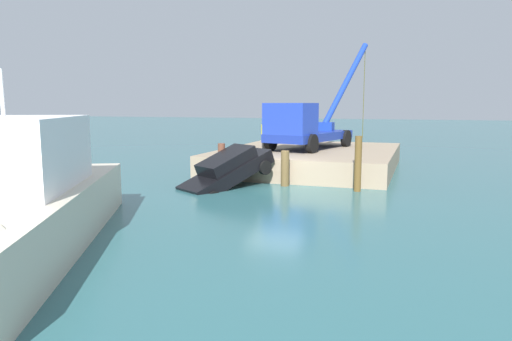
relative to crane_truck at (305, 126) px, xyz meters
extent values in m
plane|color=#2D6066|center=(6.24, 0.20, -2.45)|extent=(200.00, 200.00, 0.00)
cube|color=gray|center=(-0.57, 0.20, -1.89)|extent=(11.60, 9.39, 1.13)
cube|color=navy|center=(-0.70, 0.15, -0.60)|extent=(6.93, 4.01, 0.45)
cube|color=#1F39AF|center=(1.58, -0.41, 0.45)|extent=(2.35, 2.78, 1.65)
cylinder|color=black|center=(1.82, 0.83, -0.83)|extent=(1.04, 0.53, 1.00)
cylinder|color=black|center=(1.21, -1.62, -0.83)|extent=(1.04, 0.53, 1.00)
cylinder|color=black|center=(-2.61, 1.92, -0.83)|extent=(1.04, 0.53, 1.00)
cylinder|color=black|center=(-3.22, -0.52, -0.83)|extent=(1.04, 0.53, 1.00)
cylinder|color=#1938A5|center=(-4.64, 1.52, 2.55)|extent=(4.47, 2.23, 5.30)
cube|color=#1938A5|center=(-2.60, 0.62, -0.13)|extent=(1.00, 1.00, 0.50)
cylinder|color=#4C4C19|center=(-6.68, 2.41, 2.01)|extent=(0.04, 0.04, 6.15)
cylinder|color=#353535|center=(1.45, -1.91, -0.97)|extent=(0.28, 0.28, 0.72)
cylinder|color=yellow|center=(1.45, -1.91, -0.24)|extent=(0.34, 0.34, 0.72)
sphere|color=tan|center=(1.45, -1.91, 0.22)|extent=(0.21, 0.21, 0.21)
cube|color=black|center=(6.72, -1.95, -1.87)|extent=(4.51, 3.71, 2.10)
cube|color=black|center=(6.72, -1.95, -1.27)|extent=(2.87, 2.59, 1.33)
cylinder|color=black|center=(8.28, -1.87, -2.69)|extent=(0.82, 0.62, 0.83)
cylinder|color=black|center=(7.36, -3.38, -2.69)|extent=(0.82, 0.62, 0.83)
cylinder|color=black|center=(5.90, -0.41, -1.62)|extent=(0.82, 0.62, 0.83)
cylinder|color=black|center=(4.98, -1.91, -1.62)|extent=(0.82, 0.62, 0.83)
cube|color=beige|center=(17.24, -3.53, -2.15)|extent=(11.90, 8.53, 2.41)
cube|color=white|center=(16.73, -3.78, -0.03)|extent=(5.47, 4.84, 1.84)
cylinder|color=white|center=(16.73, -3.78, 1.49)|extent=(0.10, 0.10, 1.20)
cylinder|color=silver|center=(13.17, -5.53, -0.45)|extent=(0.06, 0.06, 1.00)
cylinder|color=brown|center=(5.63, -2.65, -1.53)|extent=(0.34, 0.34, 1.84)
cylinder|color=brown|center=(5.63, 0.46, -1.66)|extent=(0.37, 0.37, 1.60)
cylinder|color=brown|center=(5.89, 3.72, -1.28)|extent=(0.30, 0.30, 2.35)
camera|label=1|loc=(25.91, 6.19, 1.21)|focal=33.13mm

